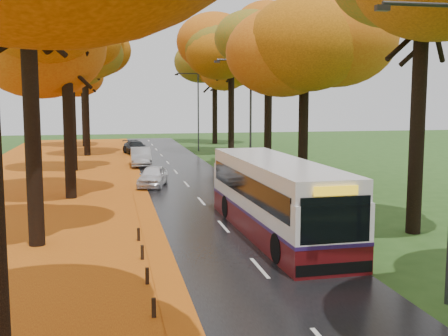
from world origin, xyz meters
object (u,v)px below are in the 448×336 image
object	(u,v)px
streetlamp_near	(447,131)
car_silver	(141,157)
car_white	(153,176)
streetlamp_mid	(247,110)
car_dark	(136,148)
bus	(276,196)
streetlamp_far	(196,105)

from	to	relation	value
streetlamp_near	car_silver	size ratio (longest dim) A/B	1.78
car_white	streetlamp_mid	bearing A→B (deg)	19.23
streetlamp_near	car_white	xyz separation A→B (m)	(-6.11, 21.54, -4.03)
car_silver	car_dark	size ratio (longest dim) A/B	1.03
car_white	bus	bearing A→B (deg)	-58.40
streetlamp_near	streetlamp_far	distance (m)	44.00
streetlamp_mid	bus	size ratio (longest dim) A/B	0.69
streetlamp_far	car_dark	distance (m)	7.86
streetlamp_near	car_dark	world-z (taller)	streetlamp_near
bus	car_silver	bearing A→B (deg)	98.08
streetlamp_near	bus	bearing A→B (deg)	104.46
bus	car_white	bearing A→B (deg)	104.83
streetlamp_near	car_silver	bearing A→B (deg)	101.11
car_white	car_silver	xyz separation A→B (m)	(-0.19, 10.53, 0.10)
streetlamp_far	car_silver	distance (m)	14.05
streetlamp_far	car_white	xyz separation A→B (m)	(-6.11, -22.46, -4.03)
streetlamp_near	streetlamp_far	xyz separation A→B (m)	(0.00, 44.00, 0.00)
streetlamp_mid	car_white	xyz separation A→B (m)	(-6.11, -0.46, -4.03)
streetlamp_far	car_white	distance (m)	23.62
streetlamp_far	bus	world-z (taller)	streetlamp_far
bus	car_white	xyz separation A→B (m)	(-3.98, 13.28, -0.94)
streetlamp_far	streetlamp_near	bearing A→B (deg)	-90.00
streetlamp_near	streetlamp_far	world-z (taller)	same
streetlamp_mid	car_silver	xyz separation A→B (m)	(-6.30, 10.07, -3.93)
streetlamp_mid	car_silver	world-z (taller)	streetlamp_mid
car_dark	streetlamp_near	bearing A→B (deg)	-93.43
streetlamp_far	bus	xyz separation A→B (m)	(-2.13, -35.74, -3.09)
car_dark	car_silver	bearing A→B (deg)	-102.04
streetlamp_far	car_dark	bearing A→B (deg)	-159.05
bus	streetlamp_near	bearing A→B (deg)	-77.38
streetlamp_near	car_dark	xyz separation A→B (m)	(-6.30, 41.59, -4.04)
car_silver	car_dark	xyz separation A→B (m)	(0.00, 9.52, -0.10)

